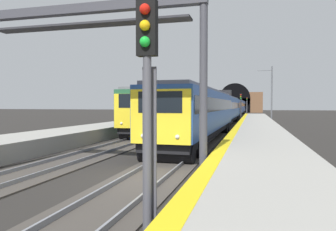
% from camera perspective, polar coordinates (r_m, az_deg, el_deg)
% --- Properties ---
extents(ground_plane, '(320.00, 320.00, 0.00)m').
position_cam_1_polar(ground_plane, '(12.06, -3.78, -11.30)').
color(ground_plane, '#282623').
extents(platform_right, '(112.00, 3.77, 0.96)m').
position_cam_1_polar(platform_right, '(11.36, 16.81, -9.71)').
color(platform_right, '#9E9B93').
rests_on(platform_right, ground_plane).
extents(platform_right_edge_strip, '(112.00, 0.50, 0.01)m').
position_cam_1_polar(platform_right_edge_strip, '(11.33, 8.48, -7.18)').
color(platform_right_edge_strip, yellow).
rests_on(platform_right_edge_strip, platform_right).
extents(track_main_line, '(160.00, 2.68, 0.21)m').
position_cam_1_polar(track_main_line, '(12.05, -3.78, -11.10)').
color(track_main_line, '#423D38').
rests_on(track_main_line, ground_plane).
extents(track_adjacent_line, '(160.00, 2.97, 0.21)m').
position_cam_1_polar(track_adjacent_line, '(14.30, -22.65, -9.17)').
color(track_adjacent_line, '#423D38').
rests_on(track_adjacent_line, ground_plane).
extents(train_main_approaching, '(83.77, 3.20, 4.76)m').
position_cam_1_polar(train_main_approaching, '(55.20, 10.93, 1.35)').
color(train_main_approaching, '#264C99').
rests_on(train_main_approaching, ground_plane).
extents(train_adjacent_platform, '(61.82, 2.89, 5.00)m').
position_cam_1_polar(train_adjacent_platform, '(53.42, 5.60, 1.49)').
color(train_adjacent_platform, '#235638').
rests_on(train_adjacent_platform, ground_plane).
extents(railway_signal_near, '(0.39, 0.38, 4.73)m').
position_cam_1_polar(railway_signal_near, '(6.14, -3.68, 3.11)').
color(railway_signal_near, '#4C4C54').
rests_on(railway_signal_near, ground_plane).
extents(railway_signal_mid, '(0.39, 0.38, 4.62)m').
position_cam_1_polar(railway_signal_mid, '(54.56, 12.79, 1.95)').
color(railway_signal_mid, '#38383D').
rests_on(railway_signal_mid, ground_plane).
extents(railway_signal_far, '(0.39, 0.38, 5.28)m').
position_cam_1_polar(railway_signal_far, '(110.46, 13.83, 2.10)').
color(railway_signal_far, '#4C4C54').
rests_on(railway_signal_far, ground_plane).
extents(overhead_signal_gantry, '(0.70, 9.24, 6.61)m').
position_cam_1_polar(overhead_signal_gantry, '(12.99, -14.08, 12.16)').
color(overhead_signal_gantry, '#3F3F47').
rests_on(overhead_signal_gantry, ground_plane).
extents(tunnel_portal, '(2.39, 18.90, 10.58)m').
position_cam_1_polar(tunnel_portal, '(115.74, 11.79, 2.31)').
color(tunnel_portal, brown).
rests_on(tunnel_portal, ground_plane).
extents(catenary_mast_near, '(0.22, 2.18, 8.45)m').
position_cam_1_polar(catenary_mast_near, '(50.18, 17.89, 3.64)').
color(catenary_mast_near, '#595B60').
rests_on(catenary_mast_near, ground_plane).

